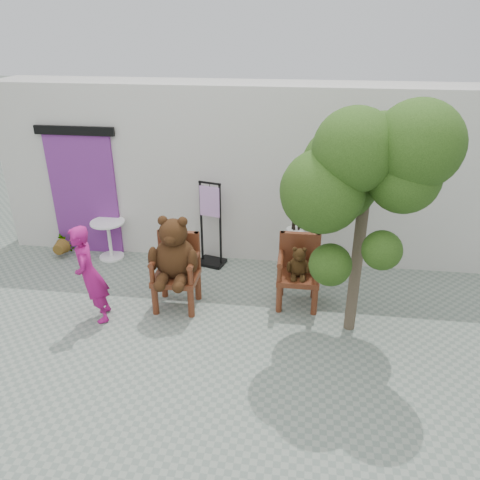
{
  "coord_description": "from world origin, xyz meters",
  "views": [
    {
      "loc": [
        0.8,
        -4.84,
        3.94
      ],
      "look_at": [
        -0.05,
        1.4,
        0.95
      ],
      "focal_mm": 35.0,
      "sensor_mm": 36.0,
      "label": 1
    }
  ],
  "objects_px": {
    "chair_small": "(299,267)",
    "tree": "(362,170)",
    "stool_bucket": "(295,238)",
    "cafe_table": "(109,235)",
    "chair_big": "(175,258)",
    "display_stand": "(211,234)",
    "person": "(90,275)"
  },
  "relations": [
    {
      "from": "chair_big",
      "to": "display_stand",
      "type": "relative_size",
      "value": 0.96
    },
    {
      "from": "person",
      "to": "stool_bucket",
      "type": "distance_m",
      "value": 3.3
    },
    {
      "from": "display_stand",
      "to": "tree",
      "type": "relative_size",
      "value": 0.47
    },
    {
      "from": "tree",
      "to": "chair_small",
      "type": "bearing_deg",
      "value": 137.87
    },
    {
      "from": "cafe_table",
      "to": "stool_bucket",
      "type": "relative_size",
      "value": 0.48
    },
    {
      "from": "display_stand",
      "to": "tree",
      "type": "bearing_deg",
      "value": -22.11
    },
    {
      "from": "chair_small",
      "to": "display_stand",
      "type": "bearing_deg",
      "value": 145.57
    },
    {
      "from": "person",
      "to": "tree",
      "type": "bearing_deg",
      "value": 74.55
    },
    {
      "from": "chair_small",
      "to": "cafe_table",
      "type": "xyz_separation_m",
      "value": [
        -3.38,
        1.05,
        -0.18
      ]
    },
    {
      "from": "chair_big",
      "to": "display_stand",
      "type": "distance_m",
      "value": 1.43
    },
    {
      "from": "cafe_table",
      "to": "tree",
      "type": "relative_size",
      "value": 0.22
    },
    {
      "from": "display_stand",
      "to": "stool_bucket",
      "type": "xyz_separation_m",
      "value": [
        1.44,
        -0.12,
        0.06
      ]
    },
    {
      "from": "cafe_table",
      "to": "tree",
      "type": "distance_m",
      "value": 4.76
    },
    {
      "from": "stool_bucket",
      "to": "cafe_table",
      "type": "bearing_deg",
      "value": 177.9
    },
    {
      "from": "chair_big",
      "to": "cafe_table",
      "type": "height_order",
      "value": "chair_big"
    },
    {
      "from": "chair_big",
      "to": "cafe_table",
      "type": "relative_size",
      "value": 2.07
    },
    {
      "from": "chair_big",
      "to": "chair_small",
      "type": "relative_size",
      "value": 1.35
    },
    {
      "from": "chair_big",
      "to": "cafe_table",
      "type": "distance_m",
      "value": 2.15
    },
    {
      "from": "person",
      "to": "cafe_table",
      "type": "relative_size",
      "value": 2.06
    },
    {
      "from": "tree",
      "to": "stool_bucket",
      "type": "bearing_deg",
      "value": 116.18
    },
    {
      "from": "chair_small",
      "to": "person",
      "type": "height_order",
      "value": "person"
    },
    {
      "from": "cafe_table",
      "to": "tree",
      "type": "xyz_separation_m",
      "value": [
        4.06,
        -1.66,
        1.87
      ]
    },
    {
      "from": "person",
      "to": "tree",
      "type": "distance_m",
      "value": 3.89
    },
    {
      "from": "chair_small",
      "to": "person",
      "type": "bearing_deg",
      "value": -163.85
    },
    {
      "from": "chair_small",
      "to": "tree",
      "type": "bearing_deg",
      "value": -42.13
    },
    {
      "from": "person",
      "to": "display_stand",
      "type": "height_order",
      "value": "display_stand"
    },
    {
      "from": "cafe_table",
      "to": "tree",
      "type": "bearing_deg",
      "value": -22.25
    },
    {
      "from": "stool_bucket",
      "to": "tree",
      "type": "distance_m",
      "value": 2.39
    },
    {
      "from": "tree",
      "to": "display_stand",
      "type": "bearing_deg",
      "value": 143.02
    },
    {
      "from": "person",
      "to": "cafe_table",
      "type": "distance_m",
      "value": 1.97
    },
    {
      "from": "chair_small",
      "to": "cafe_table",
      "type": "relative_size",
      "value": 1.53
    },
    {
      "from": "chair_big",
      "to": "person",
      "type": "bearing_deg",
      "value": -155.68
    }
  ]
}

